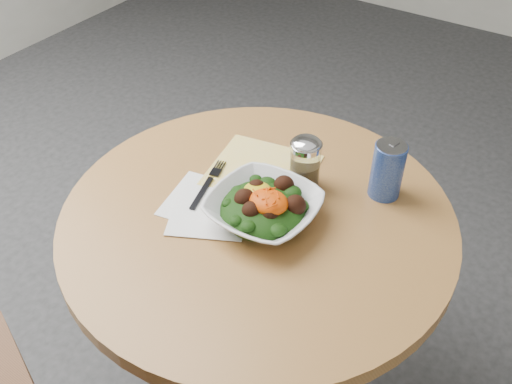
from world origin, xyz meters
The scene contains 7 objects.
table centered at (0.00, 0.00, 0.55)m, with size 0.90×0.90×0.75m.
cloth_napkin centered at (-0.08, 0.14, 0.75)m, with size 0.25×0.23×0.00m, color yellow.
paper_napkins centered at (-0.11, -0.05, 0.75)m, with size 0.25×0.24×0.00m.
salad_bowl centered at (0.02, -0.01, 0.78)m, with size 0.24×0.24×0.09m.
fork centered at (-0.15, 0.02, 0.76)m, with size 0.07×0.19×0.00m.
spice_shaker centered at (0.04, 0.14, 0.82)m, with size 0.07×0.07×0.13m.
beverage_can centered at (0.21, 0.22, 0.82)m, with size 0.07×0.07×0.14m.
Camera 1 is at (0.52, -0.80, 1.63)m, focal length 40.00 mm.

